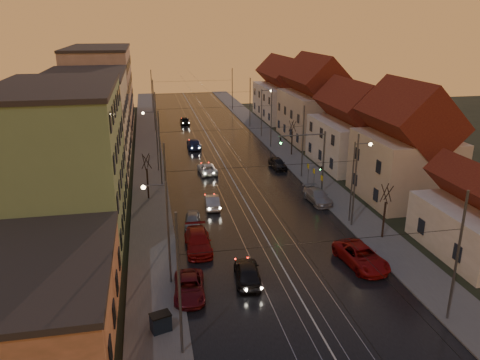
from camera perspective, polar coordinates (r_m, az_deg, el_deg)
ground at (r=35.55m, az=6.46°, el=-12.64°), size 160.00×160.00×0.00m
road at (r=71.89m, az=-3.11°, el=3.86°), size 16.00×120.00×0.04m
sidewalk_left at (r=71.22m, az=-11.11°, el=3.44°), size 4.00×120.00×0.15m
sidewalk_right at (r=73.89m, az=4.61°, el=4.29°), size 4.00×120.00×0.15m
tram_rail_0 at (r=71.62m, az=-4.85°, el=3.80°), size 0.06×120.00×0.03m
tram_rail_1 at (r=71.78m, az=-3.72°, el=3.86°), size 0.06×120.00×0.03m
tram_rail_2 at (r=71.99m, az=-2.50°, el=3.92°), size 0.06×120.00×0.03m
tram_rail_3 at (r=72.21m, az=-1.38°, el=3.98°), size 0.06×120.00×0.03m
apartment_left_0 at (r=32.28m, az=-24.19°, el=-13.20°), size 10.00×14.00×4.50m
apartment_left_1 at (r=45.12m, az=-20.77°, el=2.15°), size 10.00×18.00×13.00m
apartment_left_2 at (r=64.50m, az=-18.08°, el=6.70°), size 10.00×20.00×12.00m
apartment_left_3 at (r=87.91m, az=-16.51°, el=10.51°), size 10.00×24.00×14.00m
house_right_1 at (r=52.92m, az=19.52°, el=3.44°), size 8.67×10.20×10.80m
house_right_2 at (r=64.27m, az=13.68°, el=5.81°), size 9.18×12.24×9.20m
house_right_3 at (r=77.65m, az=9.16°, el=9.14°), size 9.18×14.28×11.50m
house_right_4 at (r=94.65m, az=5.36°, el=10.52°), size 9.18×16.32×10.00m
catenary_pole_l_0 at (r=26.75m, az=-7.42°, el=-12.84°), size 0.16×0.16×9.00m
catenary_pole_r_0 at (r=32.39m, az=24.94°, el=-8.64°), size 0.16×0.16×9.00m
catenary_pole_l_1 at (r=40.31m, az=-8.98°, el=-1.73°), size 0.16×0.16×9.00m
catenary_pole_r_1 at (r=44.25m, az=13.84°, el=-0.18°), size 0.16×0.16×9.00m
catenary_pole_l_2 at (r=54.63m, az=-9.72°, el=3.68°), size 0.16×0.16×9.00m
catenary_pole_r_2 at (r=57.60m, az=7.67°, el=4.56°), size 0.16×0.16×9.00m
catenary_pole_l_3 at (r=69.24m, az=-10.16°, el=6.83°), size 0.16×0.16×9.00m
catenary_pole_r_3 at (r=71.60m, az=3.83°, el=7.47°), size 0.16×0.16×9.00m
catenary_pole_l_4 at (r=83.98m, az=-10.45°, el=8.88°), size 0.16×0.16×9.00m
catenary_pole_r_4 at (r=85.94m, az=1.23°, el=9.40°), size 0.16×0.16×9.00m
catenary_pole_l_5 at (r=101.77m, az=-10.69°, el=10.55°), size 0.16×0.16×9.00m
catenary_pole_r_5 at (r=103.40m, az=-0.95°, el=10.99°), size 0.16×0.16×9.00m
street_lamp_0 at (r=33.66m, az=-9.30°, el=-5.27°), size 1.75×0.32×8.00m
street_lamp_1 at (r=45.20m, az=13.93°, el=0.72°), size 1.75×0.32×8.00m
street_lamp_2 at (r=60.35m, az=-10.42°, el=5.45°), size 1.75×0.32×8.00m
street_lamp_3 at (r=78.32m, az=2.87°, el=8.75°), size 1.75×0.32×8.00m
traffic_light_mast at (r=51.92m, az=9.14°, el=3.03°), size 5.30×0.32×7.20m
bare_tree_0 at (r=51.35m, az=-11.22°, el=0.27°), size 1.09×1.09×5.11m
bare_tree_1 at (r=43.15m, az=17.21°, el=-3.84°), size 1.09×1.09×5.11m
bare_tree_2 at (r=67.85m, az=6.36°, el=5.02°), size 1.09×1.09×5.11m
driving_car_0 at (r=35.44m, az=0.91°, el=-11.16°), size 2.33×4.73×1.55m
driving_car_1 at (r=48.81m, az=-3.42°, el=-2.65°), size 1.66×4.14×1.34m
driving_car_2 at (r=59.94m, az=-4.02°, el=1.40°), size 2.38×4.61×1.24m
driving_car_3 at (r=72.14m, az=-5.63°, el=4.44°), size 2.19×5.08×1.46m
driving_car_4 at (r=89.69m, az=-6.73°, el=7.22°), size 1.80×4.27×1.44m
parked_left_1 at (r=34.07m, az=-6.20°, el=-12.87°), size 2.49×4.78×1.29m
parked_left_2 at (r=40.16m, az=-5.14°, el=-7.46°), size 2.21×5.28×1.52m
parked_left_3 at (r=44.65m, az=-5.82°, el=-4.89°), size 1.92×3.77×1.23m
parked_right_0 at (r=38.81m, az=14.55°, el=-8.99°), size 3.22×5.85×1.55m
parked_right_1 at (r=50.82m, az=9.43°, el=-1.96°), size 2.27×4.92×1.39m
parked_right_2 at (r=62.01m, az=4.61°, el=2.05°), size 1.91×4.20×1.40m
dumpster at (r=30.76m, az=-9.64°, el=-16.78°), size 1.38×1.12×1.10m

